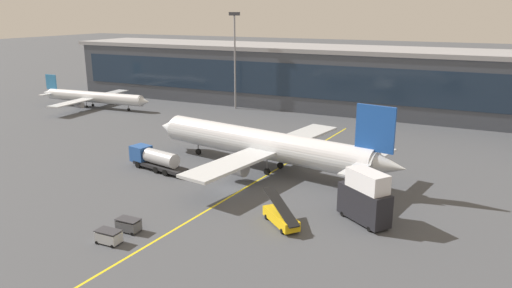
# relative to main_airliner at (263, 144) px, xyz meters

# --- Properties ---
(ground_plane) EXTENTS (700.00, 700.00, 0.00)m
(ground_plane) POSITION_rel_main_airliner_xyz_m (-0.38, -10.06, -4.04)
(ground_plane) COLOR #47494F
(apron_lead_in_line) EXTENTS (6.07, 79.81, 0.01)m
(apron_lead_in_line) POSITION_rel_main_airliner_xyz_m (1.25, -8.06, -4.04)
(apron_lead_in_line) COLOR yellow
(apron_lead_in_line) RESTS_ON ground_plane
(terminal_building) EXTENTS (179.56, 21.06, 15.09)m
(terminal_building) POSITION_rel_main_airliner_xyz_m (10.42, 52.67, 3.52)
(terminal_building) COLOR #424751
(terminal_building) RESTS_ON ground_plane
(main_airliner) EXTENTS (44.50, 35.45, 12.06)m
(main_airliner) POSITION_rel_main_airliner_xyz_m (0.00, 0.00, 0.00)
(main_airliner) COLOR silver
(main_airliner) RESTS_ON ground_plane
(fuel_tanker) EXTENTS (11.08, 4.63, 3.25)m
(fuel_tanker) POSITION_rel_main_airliner_xyz_m (-15.06, -7.38, -2.30)
(fuel_tanker) COLOR #232326
(fuel_tanker) RESTS_ON ground_plane
(catering_lift) EXTENTS (6.98, 6.01, 6.30)m
(catering_lift) POSITION_rel_main_airliner_xyz_m (18.78, -12.56, -0.98)
(catering_lift) COLOR black
(catering_lift) RESTS_ON ground_plane
(belt_loader) EXTENTS (6.10, 5.50, 3.49)m
(belt_loader) POSITION_rel_main_airliner_xyz_m (10.41, -17.54, -3.05)
(belt_loader) COLOR yellow
(belt_loader) RESTS_ON ground_plane
(baggage_cart_0) EXTENTS (2.67, 1.65, 1.48)m
(baggage_cart_0) POSITION_rel_main_airliner_xyz_m (-4.19, -29.66, -3.26)
(baggage_cart_0) COLOR #B2B7BC
(baggage_cart_0) RESTS_ON ground_plane
(baggage_cart_1) EXTENTS (2.67, 1.65, 1.48)m
(baggage_cart_1) POSITION_rel_main_airliner_xyz_m (-4.24, -26.46, -3.26)
(baggage_cart_1) COLOR #595B60
(baggage_cart_1) RESTS_ON ground_plane
(commuter_jet_near) EXTENTS (33.13, 26.51, 7.74)m
(commuter_jet_near) POSITION_rel_main_airliner_xyz_m (-59.21, 25.84, -1.30)
(commuter_jet_near) COLOR silver
(commuter_jet_near) RESTS_ON ground_plane
(apron_light_mast_0) EXTENTS (2.80, 0.50, 23.38)m
(apron_light_mast_0) POSITION_rel_main_airliner_xyz_m (-26.79, 40.71, 9.63)
(apron_light_mast_0) COLOR gray
(apron_light_mast_0) RESTS_ON ground_plane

